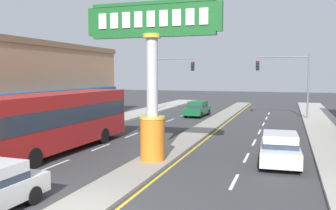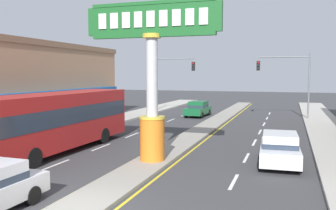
{
  "view_description": "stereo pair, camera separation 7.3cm",
  "coord_description": "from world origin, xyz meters",
  "px_view_note": "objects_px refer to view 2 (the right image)",
  "views": [
    {
      "loc": [
        6.19,
        -9.53,
        4.32
      ],
      "look_at": [
        -0.11,
        9.36,
        2.6
      ],
      "focal_mm": 38.75,
      "sensor_mm": 36.0,
      "label": 1
    },
    {
      "loc": [
        6.26,
        -9.51,
        4.32
      ],
      "look_at": [
        -0.11,
        9.36,
        2.6
      ],
      "focal_mm": 38.75,
      "sensor_mm": 36.0,
      "label": 2
    }
  ],
  "objects_px": {
    "traffic_light_left_side": "(168,74)",
    "bus_near_right_lane": "(58,118)",
    "pedestrian_far_side": "(93,114)",
    "traffic_light_right_side": "(289,75)",
    "pedestrian_near_kerb": "(81,117)",
    "sedan_far_right_lane": "(280,148)",
    "storefront_left": "(14,84)",
    "street_bench": "(0,143)",
    "sedan_mid_left_lane": "(198,109)",
    "district_sign": "(152,80)"
  },
  "relations": [
    {
      "from": "pedestrian_far_side",
      "to": "sedan_mid_left_lane",
      "type": "bearing_deg",
      "value": 61.81
    },
    {
      "from": "storefront_left",
      "to": "pedestrian_far_side",
      "type": "bearing_deg",
      "value": -0.45
    },
    {
      "from": "storefront_left",
      "to": "bus_near_right_lane",
      "type": "bearing_deg",
      "value": -38.56
    },
    {
      "from": "district_sign",
      "to": "sedan_far_right_lane",
      "type": "xyz_separation_m",
      "value": [
        5.87,
        1.63,
        -3.25
      ]
    },
    {
      "from": "sedan_far_right_lane",
      "to": "sedan_mid_left_lane",
      "type": "relative_size",
      "value": 1.0
    },
    {
      "from": "sedan_far_right_lane",
      "to": "street_bench",
      "type": "height_order",
      "value": "sedan_far_right_lane"
    },
    {
      "from": "sedan_far_right_lane",
      "to": "street_bench",
      "type": "bearing_deg",
      "value": -169.33
    },
    {
      "from": "pedestrian_near_kerb",
      "to": "sedan_mid_left_lane",
      "type": "bearing_deg",
      "value": 64.93
    },
    {
      "from": "district_sign",
      "to": "street_bench",
      "type": "bearing_deg",
      "value": -172.88
    },
    {
      "from": "storefront_left",
      "to": "street_bench",
      "type": "relative_size",
      "value": 12.03
    },
    {
      "from": "traffic_light_left_side",
      "to": "traffic_light_right_side",
      "type": "xyz_separation_m",
      "value": [
        12.3,
        -0.56,
        0.0
      ]
    },
    {
      "from": "district_sign",
      "to": "pedestrian_near_kerb",
      "type": "distance_m",
      "value": 11.34
    },
    {
      "from": "sedan_mid_left_lane",
      "to": "street_bench",
      "type": "xyz_separation_m",
      "value": [
        -5.69,
        -20.55,
        -0.14
      ]
    },
    {
      "from": "traffic_light_left_side",
      "to": "bus_near_right_lane",
      "type": "xyz_separation_m",
      "value": [
        0.28,
        -19.69,
        -2.38
      ]
    },
    {
      "from": "district_sign",
      "to": "bus_near_right_lane",
      "type": "bearing_deg",
      "value": 172.56
    },
    {
      "from": "pedestrian_near_kerb",
      "to": "pedestrian_far_side",
      "type": "relative_size",
      "value": 0.98
    },
    {
      "from": "street_bench",
      "to": "pedestrian_near_kerb",
      "type": "xyz_separation_m",
      "value": [
        -0.14,
        8.11,
        0.5
      ]
    },
    {
      "from": "traffic_light_left_side",
      "to": "bus_near_right_lane",
      "type": "relative_size",
      "value": 0.55
    },
    {
      "from": "sedan_mid_left_lane",
      "to": "street_bench",
      "type": "height_order",
      "value": "sedan_mid_left_lane"
    },
    {
      "from": "traffic_light_left_side",
      "to": "sedan_mid_left_lane",
      "type": "distance_m",
      "value": 5.07
    },
    {
      "from": "traffic_light_right_side",
      "to": "pedestrian_far_side",
      "type": "relative_size",
      "value": 3.54
    },
    {
      "from": "pedestrian_near_kerb",
      "to": "pedestrian_far_side",
      "type": "distance_m",
      "value": 1.63
    },
    {
      "from": "traffic_light_right_side",
      "to": "bus_near_right_lane",
      "type": "height_order",
      "value": "traffic_light_right_side"
    },
    {
      "from": "pedestrian_far_side",
      "to": "pedestrian_near_kerb",
      "type": "bearing_deg",
      "value": -90.93
    },
    {
      "from": "bus_near_right_lane",
      "to": "street_bench",
      "type": "height_order",
      "value": "bus_near_right_lane"
    },
    {
      "from": "district_sign",
      "to": "storefront_left",
      "type": "relative_size",
      "value": 0.39
    },
    {
      "from": "bus_near_right_lane",
      "to": "sedan_mid_left_lane",
      "type": "relative_size",
      "value": 2.57
    },
    {
      "from": "storefront_left",
      "to": "sedan_far_right_lane",
      "type": "xyz_separation_m",
      "value": [
        21.77,
        -7.13,
        -2.64
      ]
    },
    {
      "from": "traffic_light_right_side",
      "to": "pedestrian_near_kerb",
      "type": "relative_size",
      "value": 3.62
    },
    {
      "from": "traffic_light_left_side",
      "to": "traffic_light_right_side",
      "type": "height_order",
      "value": "same"
    },
    {
      "from": "district_sign",
      "to": "storefront_left",
      "type": "bearing_deg",
      "value": 151.13
    },
    {
      "from": "storefront_left",
      "to": "pedestrian_far_side",
      "type": "distance_m",
      "value": 7.87
    },
    {
      "from": "bus_near_right_lane",
      "to": "sedan_mid_left_lane",
      "type": "bearing_deg",
      "value": 80.01
    },
    {
      "from": "street_bench",
      "to": "district_sign",
      "type": "bearing_deg",
      "value": 7.12
    },
    {
      "from": "district_sign",
      "to": "traffic_light_left_side",
      "type": "distance_m",
      "value": 21.36
    },
    {
      "from": "storefront_left",
      "to": "street_bench",
      "type": "bearing_deg",
      "value": -52.01
    },
    {
      "from": "bus_near_right_lane",
      "to": "pedestrian_near_kerb",
      "type": "relative_size",
      "value": 6.57
    },
    {
      "from": "sedan_far_right_lane",
      "to": "pedestrian_near_kerb",
      "type": "bearing_deg",
      "value": 159.08
    },
    {
      "from": "district_sign",
      "to": "street_bench",
      "type": "relative_size",
      "value": 4.73
    },
    {
      "from": "traffic_light_right_side",
      "to": "traffic_light_left_side",
      "type": "bearing_deg",
      "value": 177.39
    },
    {
      "from": "sedan_far_right_lane",
      "to": "traffic_light_left_side",
      "type": "bearing_deg",
      "value": 122.55
    },
    {
      "from": "bus_near_right_lane",
      "to": "street_bench",
      "type": "distance_m",
      "value": 3.22
    },
    {
      "from": "traffic_light_left_side",
      "to": "sedan_mid_left_lane",
      "type": "relative_size",
      "value": 1.42
    },
    {
      "from": "sedan_far_right_lane",
      "to": "pedestrian_near_kerb",
      "type": "height_order",
      "value": "pedestrian_near_kerb"
    },
    {
      "from": "storefront_left",
      "to": "pedestrian_far_side",
      "type": "height_order",
      "value": "storefront_left"
    },
    {
      "from": "traffic_light_left_side",
      "to": "pedestrian_far_side",
      "type": "xyz_separation_m",
      "value": [
        -2.21,
        -11.75,
        -3.07
      ]
    },
    {
      "from": "storefront_left",
      "to": "traffic_light_right_side",
      "type": "bearing_deg",
      "value": 26.79
    },
    {
      "from": "sedan_far_right_lane",
      "to": "sedan_mid_left_lane",
      "type": "distance_m",
      "value": 19.78
    },
    {
      "from": "street_bench",
      "to": "pedestrian_far_side",
      "type": "height_order",
      "value": "pedestrian_far_side"
    },
    {
      "from": "storefront_left",
      "to": "street_bench",
      "type": "xyz_separation_m",
      "value": [
        7.65,
        -9.79,
        -2.78
      ]
    }
  ]
}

